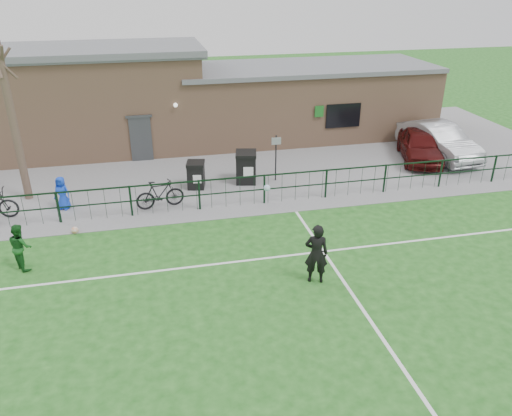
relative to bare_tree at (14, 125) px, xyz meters
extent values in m
plane|color=#1B5418|center=(8.00, -10.50, -3.00)|extent=(90.00, 90.00, 0.00)
cube|color=slate|center=(8.00, 3.00, -2.99)|extent=(34.00, 13.00, 0.02)
cube|color=white|center=(8.00, -2.70, -3.00)|extent=(28.00, 0.10, 0.01)
cube|color=white|center=(8.00, -6.50, -3.00)|extent=(28.00, 0.10, 0.01)
cube|color=white|center=(10.00, -10.50, -3.00)|extent=(0.10, 16.00, 0.01)
cube|color=black|center=(8.00, -2.50, -2.40)|extent=(28.00, 0.10, 1.20)
cylinder|color=#4B372D|center=(0.00, 0.00, 0.00)|extent=(0.30, 0.30, 6.00)
cube|color=black|center=(6.62, -0.34, -2.47)|extent=(0.81, 0.88, 1.02)
cube|color=black|center=(8.75, -0.21, -2.36)|extent=(1.00, 1.08, 1.24)
cylinder|color=black|center=(10.02, -0.32, -1.98)|extent=(0.06, 0.06, 2.00)
imported|color=#420C0B|center=(17.32, 0.69, -2.26)|extent=(3.04, 4.58, 1.45)
imported|color=#999BA0|center=(18.41, 0.91, -2.18)|extent=(2.16, 5.00, 1.60)
imported|color=black|center=(5.07, -2.02, -2.43)|extent=(1.89, 0.80, 1.10)
imported|color=blue|center=(1.49, -1.33, -2.34)|extent=(0.74, 0.62, 1.29)
imported|color=black|center=(9.19, -8.03, -2.08)|extent=(0.77, 0.62, 1.83)
sphere|color=white|center=(8.50, -4.94, -1.28)|extent=(0.22, 0.22, 0.22)
imported|color=#17511C|center=(0.80, -5.40, -2.27)|extent=(0.84, 0.89, 1.46)
sphere|color=silver|center=(2.08, -3.45, -2.88)|extent=(0.25, 0.25, 0.25)
cube|color=tan|center=(8.00, 6.00, -1.25)|extent=(24.00, 5.00, 3.50)
cube|color=tan|center=(1.76, 6.00, 1.10)|extent=(11.52, 5.00, 1.20)
cube|color=slate|center=(1.76, 6.00, 1.82)|extent=(12.02, 5.40, 0.28)
cube|color=slate|center=(13.28, 6.00, 0.60)|extent=(13.44, 5.30, 0.22)
cube|color=#383A3D|center=(4.50, 3.47, -1.95)|extent=(1.00, 0.08, 2.10)
cube|color=black|center=(14.50, 3.47, -1.40)|extent=(1.80, 0.08, 1.20)
cube|color=#19661E|center=(13.20, 3.42, -1.10)|extent=(0.45, 0.04, 0.55)
camera|label=1|loc=(4.85, -19.57, 5.17)|focal=35.00mm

